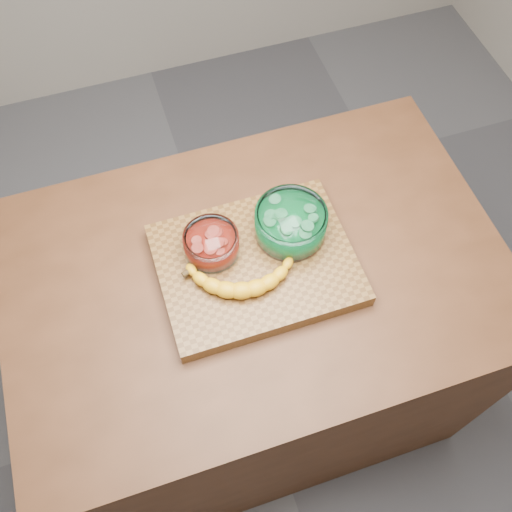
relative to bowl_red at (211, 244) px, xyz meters
name	(u,v)px	position (x,y,z in m)	size (l,w,h in m)	color
ground	(256,385)	(0.09, -0.06, -0.97)	(3.50, 3.50, 0.00)	#555459
counter	(256,340)	(0.09, -0.06, -0.52)	(1.20, 0.80, 0.90)	#4E2B17
cutting_board	(256,265)	(0.09, -0.06, -0.05)	(0.45, 0.35, 0.04)	brown
bowl_red	(211,244)	(0.00, 0.00, 0.00)	(0.13, 0.13, 0.06)	white
bowl_green	(291,223)	(0.19, -0.01, 0.01)	(0.17, 0.17, 0.08)	white
banana	(242,273)	(0.05, -0.09, -0.01)	(0.27, 0.15, 0.04)	gold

